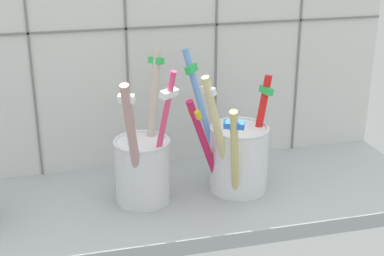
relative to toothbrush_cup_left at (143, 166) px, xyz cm
name	(u,v)px	position (x,y,z in cm)	size (l,w,h in cm)	color
counter_slab	(192,200)	(6.43, 0.32, -5.96)	(64.00, 22.00, 2.00)	#9EA3A8
tile_wall_back	(170,24)	(6.43, 12.32, 15.54)	(64.00, 2.20, 45.00)	silver
toothbrush_cup_left	(143,166)	(0.00, 0.00, 0.00)	(7.69, 10.88, 19.14)	silver
toothbrush_cup_right	(237,155)	(12.60, 0.04, 0.17)	(12.19, 13.81, 18.55)	white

